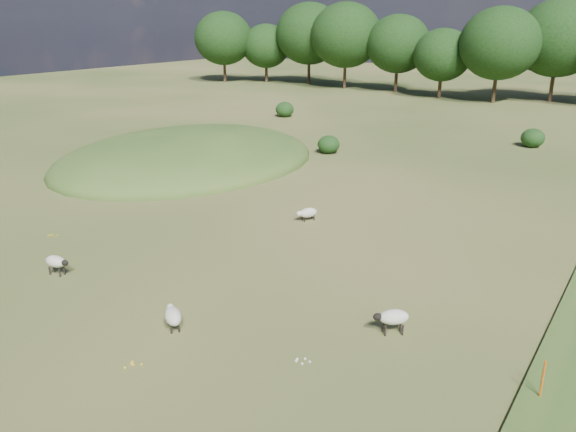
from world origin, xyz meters
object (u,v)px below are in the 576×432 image
object	(u,v)px
sheep_2	(173,316)
sheep_0	(56,262)
marker_post	(542,381)
sheep_1	(308,213)
sheep_3	(393,317)

from	to	relation	value
sheep_2	sheep_0	bearing A→B (deg)	32.98
sheep_0	sheep_2	size ratio (longest dim) A/B	0.95
sheep_0	sheep_2	distance (m)	6.65
marker_post	sheep_1	distance (m)	14.98
sheep_3	sheep_2	bearing A→B (deg)	-8.34
sheep_0	sheep_2	bearing A→B (deg)	-11.76
marker_post	sheep_1	world-z (taller)	marker_post
sheep_0	sheep_1	xyz separation A→B (m)	(4.79, 10.78, -0.15)
sheep_1	sheep_3	bearing A→B (deg)	75.81
marker_post	sheep_0	size ratio (longest dim) A/B	1.06
sheep_3	sheep_1	bearing A→B (deg)	-82.90
marker_post	sheep_0	bearing A→B (deg)	-171.72
marker_post	sheep_1	xyz separation A→B (m)	(-12.49, 8.26, -0.19)
marker_post	sheep_3	world-z (taller)	marker_post
marker_post	sheep_3	xyz separation A→B (m)	(-4.61, 0.85, -0.01)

